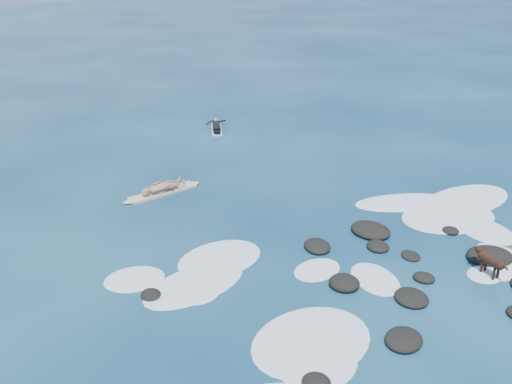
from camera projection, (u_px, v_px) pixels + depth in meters
ground at (359, 262)px, 16.25m from camera, size 160.00×160.00×0.00m
reef_rocks at (458, 300)px, 14.38m from camera, size 12.38×7.82×0.50m
breaking_foam at (360, 263)px, 16.17m from camera, size 15.12×8.80×0.12m
standing_surfer_rig at (162, 176)px, 20.37m from camera, size 3.10×0.89×1.77m
paddling_surfer_rig at (216, 127)px, 27.46m from camera, size 1.39×2.17×0.39m
dog at (490, 259)px, 15.41m from camera, size 0.33×1.21×0.77m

